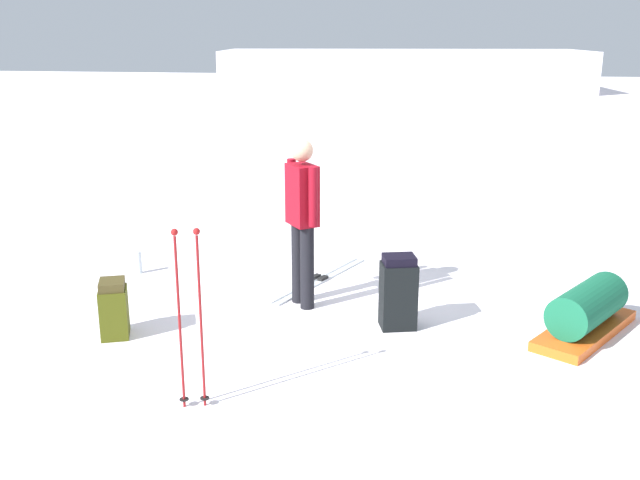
# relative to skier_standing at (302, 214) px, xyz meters

# --- Properties ---
(ground_plane) EXTENTS (80.00, 80.00, 0.00)m
(ground_plane) POSITION_rel_skier_standing_xyz_m (0.18, -0.01, -0.95)
(ground_plane) COLOR white
(distant_snow_ridge) EXTENTS (16.88, 6.91, 1.82)m
(distant_snow_ridge) POSITION_rel_skier_standing_xyz_m (-0.48, 27.47, -0.04)
(distant_snow_ridge) COLOR white
(distant_snow_ridge) RESTS_ON ground_plane
(skier_standing) EXTENTS (0.38, 0.48, 1.70)m
(skier_standing) POSITION_rel_skier_standing_xyz_m (0.00, 0.00, 0.00)
(skier_standing) COLOR black
(skier_standing) RESTS_ON ground_plane
(ski_pair_near) EXTENTS (0.86, 1.71, 0.05)m
(ski_pair_near) POSITION_rel_skier_standing_xyz_m (0.04, 0.76, -0.94)
(ski_pair_near) COLOR silver
(ski_pair_near) RESTS_ON ground_plane
(backpack_large_dark) EXTENTS (0.38, 0.34, 0.71)m
(backpack_large_dark) POSITION_rel_skier_standing_xyz_m (0.99, -0.42, -0.61)
(backpack_large_dark) COLOR black
(backpack_large_dark) RESTS_ON ground_plane
(backpack_bright) EXTENTS (0.34, 0.37, 0.54)m
(backpack_bright) POSITION_rel_skier_standing_xyz_m (-1.55, -1.06, -0.69)
(backpack_bright) COLOR #424710
(backpack_bright) RESTS_ON ground_plane
(ski_poles_planted_near) EXTENTS (0.22, 0.11, 1.38)m
(ski_poles_planted_near) POSITION_rel_skier_standing_xyz_m (-0.41, -2.17, -0.19)
(ski_poles_planted_near) COLOR maroon
(ski_poles_planted_near) RESTS_ON ground_plane
(gear_sled) EXTENTS (1.11, 1.40, 0.49)m
(gear_sled) POSITION_rel_skier_standing_xyz_m (2.71, -0.32, -0.73)
(gear_sled) COLOR #E35618
(gear_sled) RESTS_ON ground_plane
(thermos_bottle) EXTENTS (0.07, 0.07, 0.26)m
(thermos_bottle) POSITION_rel_skier_standing_xyz_m (-2.05, 0.67, -0.82)
(thermos_bottle) COLOR #B2C1C7
(thermos_bottle) RESTS_ON ground_plane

